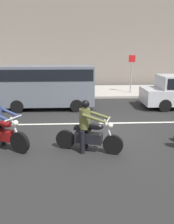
{
  "coord_description": "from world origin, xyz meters",
  "views": [
    {
      "loc": [
        -1.1,
        -8.4,
        3.12
      ],
      "look_at": [
        -0.72,
        -0.42,
        0.88
      ],
      "focal_mm": 37.04,
      "sensor_mm": 36.0,
      "label": 1
    }
  ],
  "objects_px": {
    "street_sign_post": "(131,70)",
    "pedestrian_bystander": "(89,77)",
    "parked_van_slate_gray": "(48,84)",
    "motorcycle_with_rider_denim_blue": "(0,128)",
    "motorcycle_with_rider_olive": "(88,131)"
  },
  "relations": [
    {
      "from": "street_sign_post",
      "to": "pedestrian_bystander",
      "type": "xyz_separation_m",
      "value": [
        -2.8,
        0.74,
        -0.52
      ]
    },
    {
      "from": "parked_van_slate_gray",
      "to": "pedestrian_bystander",
      "type": "xyz_separation_m",
      "value": [
        2.36,
        4.12,
        -0.15
      ]
    },
    {
      "from": "street_sign_post",
      "to": "motorcycle_with_rider_denim_blue",
      "type": "bearing_deg",
      "value": -125.72
    },
    {
      "from": "motorcycle_with_rider_olive",
      "to": "motorcycle_with_rider_denim_blue",
      "type": "bearing_deg",
      "value": 173.0
    },
    {
      "from": "parked_van_slate_gray",
      "to": "pedestrian_bystander",
      "type": "distance_m",
      "value": 4.75
    },
    {
      "from": "parked_van_slate_gray",
      "to": "motorcycle_with_rider_denim_blue",
      "type": "bearing_deg",
      "value": -100.51
    },
    {
      "from": "motorcycle_with_rider_denim_blue",
      "to": "pedestrian_bystander",
      "type": "xyz_separation_m",
      "value": [
        3.3,
        9.22,
        0.48
      ]
    },
    {
      "from": "parked_van_slate_gray",
      "to": "street_sign_post",
      "type": "bearing_deg",
      "value": 33.31
    },
    {
      "from": "motorcycle_with_rider_denim_blue",
      "to": "motorcycle_with_rider_olive",
      "type": "distance_m",
      "value": 2.77
    },
    {
      "from": "parked_van_slate_gray",
      "to": "pedestrian_bystander",
      "type": "height_order",
      "value": "parked_van_slate_gray"
    },
    {
      "from": "pedestrian_bystander",
      "to": "motorcycle_with_rider_olive",
      "type": "bearing_deg",
      "value": -93.33
    },
    {
      "from": "motorcycle_with_rider_denim_blue",
      "to": "parked_van_slate_gray",
      "type": "height_order",
      "value": "parked_van_slate_gray"
    },
    {
      "from": "motorcycle_with_rider_denim_blue",
      "to": "parked_van_slate_gray",
      "type": "xyz_separation_m",
      "value": [
        0.95,
        5.1,
        0.63
      ]
    },
    {
      "from": "motorcycle_with_rider_olive",
      "to": "street_sign_post",
      "type": "height_order",
      "value": "street_sign_post"
    },
    {
      "from": "motorcycle_with_rider_olive",
      "to": "street_sign_post",
      "type": "distance_m",
      "value": 9.49
    }
  ]
}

